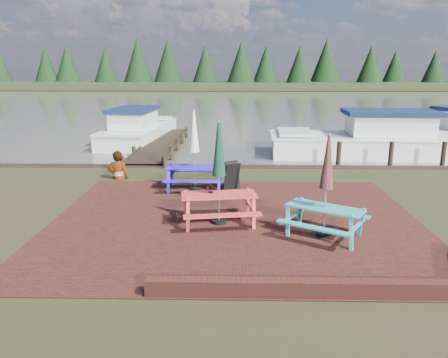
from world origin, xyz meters
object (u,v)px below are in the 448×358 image
Objects in this scene: picnic_table_red at (219,189)px; jetty at (161,144)px; boat_jetty at (139,131)px; boat_near at (369,142)px; picnic_table_blue at (195,163)px; person at (117,151)px; chalkboard at (232,176)px; picnic_table_teal at (325,202)px.

picnic_table_red is 10.93m from jetty.
boat_near reaches higher than boat_jetty.
picnic_table_blue is 9.54m from boat_near.
picnic_table_red is at bearing 129.17° from person.
boat_jetty is 3.76× the size of person.
boat_jetty is at bearing 101.31° from picnic_table_red.
chalkboard is 0.09× the size of jetty.
picnic_table_teal is 4.32m from chalkboard.
boat_jetty is (-4.96, 9.73, -0.03)m from chalkboard.
chalkboard is at bearing -57.66° from boat_jetty.
chalkboard is (-2.07, 3.77, -0.36)m from picnic_table_teal.
jetty is at bearing 85.74° from boat_near.
jetty is 1.25× the size of boat_jetty.
picnic_table_blue is 2.82× the size of chalkboard.
picnic_table_teal is 2.67× the size of chalkboard.
boat_jetty reaches higher than chalkboard.
picnic_table_red is at bearing -73.44° from jetty.
person is (-3.54, 4.23, 0.10)m from picnic_table_red.
picnic_table_teal is at bearing 161.29° from boat_near.
boat_near is at bearing 41.63° from picnic_table_blue.
chalkboard is 0.45× the size of person.
chalkboard is at bearing -65.51° from jetty.
picnic_table_red is 2.87× the size of chalkboard.
person is (-0.44, -6.22, 0.85)m from jetty.
picnic_table_teal is at bearing -57.16° from boat_jetty.
jetty is 1.08× the size of boat_near.
boat_jetty is (-4.67, 12.72, -0.45)m from picnic_table_red.
picnic_table_red reaches higher than boat_near.
picnic_table_blue is at bearing 162.10° from picnic_table_teal.
picnic_table_teal is 4.95m from picnic_table_blue.
jetty is (-5.47, 11.22, -0.69)m from picnic_table_teal.
person is at bearing -77.11° from boat_jetty.
boat_near is at bearing -12.13° from boat_jetty.
boat_near is (11.01, -3.46, 0.06)m from boat_jetty.
person is (-2.69, 1.23, 0.11)m from picnic_table_blue.
person is at bearing 121.10° from picnic_table_red.
picnic_table_blue reaches higher than jetty.
picnic_table_teal is 0.25× the size of jetty.
picnic_table_blue is 0.27× the size of jetty.
boat_near is at bearing 46.78° from picnic_table_red.
picnic_table_blue reaches higher than chalkboard.
boat_near reaches higher than jetty.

